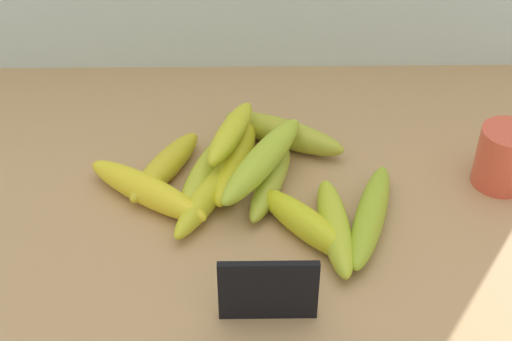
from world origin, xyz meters
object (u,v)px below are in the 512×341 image
(coffee_mug, at_px, (507,157))
(banana_9, at_px, (271,183))
(banana_1, at_px, (371,215))
(chalkboard_sign, at_px, (268,292))
(banana_7, at_px, (306,223))
(banana_11, at_px, (231,133))
(banana_4, at_px, (210,167))
(banana_3, at_px, (335,226))
(banana_2, at_px, (165,166))
(banana_6, at_px, (147,190))
(banana_10, at_px, (263,160))
(banana_5, at_px, (283,133))
(banana_8, at_px, (212,190))
(banana_0, at_px, (237,160))

(coffee_mug, height_order, banana_9, coffee_mug)
(banana_1, bearing_deg, chalkboard_sign, -132.38)
(banana_7, bearing_deg, banana_11, 123.38)
(chalkboard_sign, bearing_deg, banana_9, 87.54)
(banana_4, height_order, banana_9, banana_4)
(banana_1, xyz_separation_m, banana_3, (-0.05, -0.02, -0.00))
(banana_2, bearing_deg, banana_11, 14.80)
(banana_6, xyz_separation_m, banana_9, (0.17, 0.02, -0.00))
(banana_4, height_order, banana_7, same)
(banana_2, xyz_separation_m, banana_10, (0.13, -0.03, 0.03))
(banana_10, bearing_deg, chalkboard_sign, -89.62)
(banana_5, bearing_deg, banana_7, -83.98)
(banana_1, height_order, banana_10, banana_10)
(banana_8, bearing_deg, banana_10, 17.09)
(banana_2, xyz_separation_m, banana_3, (0.22, -0.13, -0.00))
(banana_3, relative_size, banana_4, 0.97)
(banana_9, bearing_deg, banana_10, 157.63)
(banana_7, distance_m, banana_9, 0.10)
(banana_2, xyz_separation_m, banana_5, (0.17, 0.07, 0.00))
(coffee_mug, xyz_separation_m, banana_3, (-0.24, -0.11, -0.02))
(chalkboard_sign, height_order, banana_11, chalkboard_sign)
(banana_9, distance_m, banana_10, 0.04)
(banana_3, bearing_deg, banana_5, 105.79)
(banana_9, bearing_deg, banana_0, 135.46)
(banana_2, bearing_deg, banana_7, -32.92)
(banana_4, xyz_separation_m, banana_5, (0.10, 0.08, 0.00))
(banana_6, relative_size, banana_9, 1.21)
(chalkboard_sign, distance_m, banana_5, 0.33)
(banana_1, xyz_separation_m, banana_11, (-0.18, 0.13, 0.04))
(banana_9, bearing_deg, banana_8, -168.18)
(banana_3, xyz_separation_m, banana_6, (-0.24, 0.07, 0.00))
(banana_2, bearing_deg, banana_0, 5.93)
(chalkboard_sign, xyz_separation_m, banana_0, (-0.04, 0.26, -0.02))
(banana_2, relative_size, banana_8, 0.83)
(chalkboard_sign, xyz_separation_m, banana_2, (-0.14, 0.25, -0.02))
(banana_2, height_order, banana_9, banana_2)
(chalkboard_sign, distance_m, banana_7, 0.14)
(banana_4, xyz_separation_m, banana_10, (0.07, -0.03, 0.03))
(banana_2, xyz_separation_m, banana_6, (-0.02, -0.05, 0.00))
(banana_0, distance_m, banana_11, 0.04)
(banana_4, height_order, banana_6, banana_6)
(banana_0, relative_size, banana_4, 1.08)
(banana_0, height_order, banana_6, same)
(banana_6, xyz_separation_m, banana_11, (0.11, 0.08, 0.04))
(coffee_mug, bearing_deg, banana_11, 173.65)
(banana_11, bearing_deg, banana_10, -51.86)
(coffee_mug, relative_size, banana_6, 0.45)
(chalkboard_sign, relative_size, banana_4, 0.60)
(banana_0, bearing_deg, banana_2, -174.07)
(chalkboard_sign, height_order, banana_7, chalkboard_sign)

